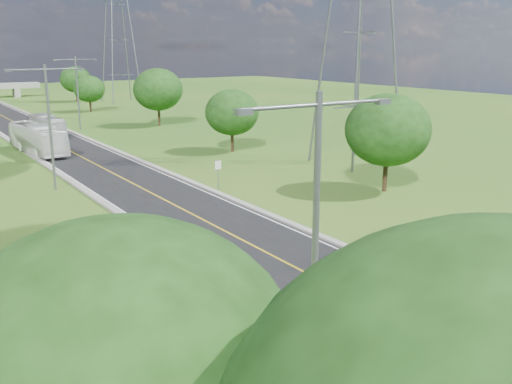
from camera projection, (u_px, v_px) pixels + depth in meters
ground at (75, 154)px, 61.59m from camera, size 260.00×260.00×0.00m
road at (60, 146)px, 66.43m from camera, size 8.00×150.00×0.06m
curb_left at (22, 149)px, 64.14m from camera, size 0.50×150.00×0.22m
curb_right at (96, 142)px, 68.68m from camera, size 0.50×150.00×0.22m
speed_limit_sign at (218, 170)px, 46.17m from camera, size 0.55×0.09×2.40m
streetlight_near_left at (316, 220)px, 18.11m from camera, size 5.90×0.25×10.00m
streetlight_mid_left at (49, 117)px, 44.79m from camera, size 5.90×0.25×10.00m
streetlight_far_right at (77, 87)px, 77.87m from camera, size 5.90×0.25×10.00m
power_tower_near at (360, 17)px, 53.70m from camera, size 9.00×6.40×28.00m
power_tower_far at (118, 33)px, 116.46m from camera, size 9.00×6.40×28.00m
tree_la at (121, 376)px, 10.78m from camera, size 7.14×7.14×8.30m
tree_rb at (388, 130)px, 44.66m from camera, size 6.72×6.72×7.82m
tree_rc at (232, 112)px, 62.06m from camera, size 5.88×5.88×6.84m
tree_rd at (158, 90)px, 82.29m from camera, size 7.14×7.14×8.30m
tree_re at (89, 89)px, 100.67m from camera, size 5.46×5.46×6.35m
tree_rf at (76, 79)px, 118.55m from camera, size 6.30×6.30×7.33m
bus_outbound at (47, 125)px, 73.78m from camera, size 2.46×9.57×2.65m
bus_inbound at (38, 139)px, 61.52m from camera, size 3.79×11.62×3.18m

